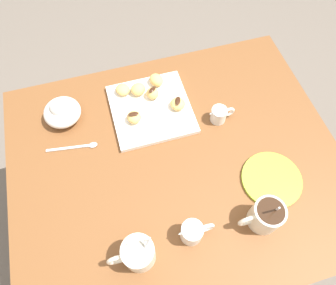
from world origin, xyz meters
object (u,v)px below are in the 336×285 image
at_px(pastry_plate_square, 151,109).
at_px(beignet_2, 156,80).
at_px(chocolate_sauce_pitcher, 219,114).
at_px(beignet_1, 134,117).
at_px(ice_cream_bowl, 62,111).
at_px(beignet_0, 123,90).
at_px(coffee_mug_cream_left, 266,215).
at_px(dining_table, 176,177).
at_px(beignet_5, 178,104).
at_px(beignet_4, 138,89).
at_px(beignet_3, 153,93).
at_px(cream_pitcher_white, 192,232).
at_px(saucer_lime_left, 272,179).
at_px(coffee_mug_cream_right, 138,254).

bearing_deg(pastry_plate_square, beignet_2, -115.01).
relative_size(chocolate_sauce_pitcher, beignet_1, 1.91).
xyz_separation_m(ice_cream_bowl, beignet_0, (-0.21, -0.04, -0.01)).
height_order(coffee_mug_cream_left, beignet_1, coffee_mug_cream_left).
bearing_deg(dining_table, beignet_5, -107.20).
xyz_separation_m(ice_cream_bowl, beignet_5, (-0.38, 0.07, -0.01)).
distance_m(beignet_0, beignet_4, 0.05).
bearing_deg(beignet_3, beignet_2, -117.30).
height_order(pastry_plate_square, cream_pitcher_white, cream_pitcher_white).
distance_m(beignet_3, beignet_5, 0.10).
height_order(pastry_plate_square, saucer_lime_left, pastry_plate_square).
xyz_separation_m(coffee_mug_cream_left, chocolate_sauce_pitcher, (-0.00, -0.36, -0.02)).
distance_m(pastry_plate_square, beignet_3, 0.05).
bearing_deg(pastry_plate_square, coffee_mug_cream_left, 114.25).
bearing_deg(coffee_mug_cream_right, pastry_plate_square, -108.46).
relative_size(beignet_1, beignet_5, 0.94).
bearing_deg(beignet_1, cream_pitcher_white, 99.40).
bearing_deg(ice_cream_bowl, pastry_plate_square, 169.94).
distance_m(coffee_mug_cream_left, cream_pitcher_white, 0.21).
bearing_deg(beignet_2, beignet_3, 62.70).
relative_size(dining_table, beignet_1, 21.62).
relative_size(beignet_0, beignet_1, 1.06).
xyz_separation_m(dining_table, ice_cream_bowl, (0.32, -0.26, 0.16)).
xyz_separation_m(chocolate_sauce_pitcher, beignet_4, (0.24, -0.17, 0.00)).
distance_m(saucer_lime_left, beignet_0, 0.58).
relative_size(pastry_plate_square, saucer_lime_left, 1.46).
bearing_deg(pastry_plate_square, saucer_lime_left, 129.30).
bearing_deg(ice_cream_bowl, chocolate_sauce_pitcher, 163.31).
relative_size(beignet_3, beignet_5, 0.88).
distance_m(beignet_0, beignet_1, 0.12).
bearing_deg(beignet_5, beignet_2, -70.33).
relative_size(beignet_3, beignet_4, 0.85).
bearing_deg(beignet_0, chocolate_sauce_pitcher, 146.58).
bearing_deg(beignet_4, beignet_1, 69.73).
height_order(ice_cream_bowl, beignet_1, ice_cream_bowl).
xyz_separation_m(coffee_mug_cream_left, saucer_lime_left, (-0.08, -0.10, -0.05)).
bearing_deg(beignet_0, beignet_3, 153.53).
xyz_separation_m(chocolate_sauce_pitcher, beignet_2, (0.16, -0.20, 0.00)).
xyz_separation_m(chocolate_sauce_pitcher, beignet_0, (0.29, -0.19, 0.00)).
xyz_separation_m(pastry_plate_square, coffee_mug_cream_right, (0.15, 0.46, 0.04)).
height_order(beignet_0, beignet_4, beignet_4).
relative_size(saucer_lime_left, beignet_5, 3.58).
bearing_deg(pastry_plate_square, beignet_5, 166.62).
bearing_deg(beignet_0, coffee_mug_cream_left, 117.35).
bearing_deg(dining_table, coffee_mug_cream_right, 53.38).
relative_size(cream_pitcher_white, beignet_0, 2.04).
bearing_deg(beignet_2, dining_table, 86.94).
bearing_deg(saucer_lime_left, coffee_mug_cream_left, 51.83).
xyz_separation_m(beignet_2, beignet_4, (0.07, 0.02, 0.00)).
distance_m(cream_pitcher_white, saucer_lime_left, 0.30).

